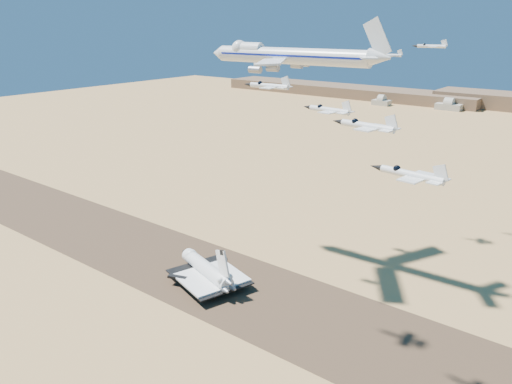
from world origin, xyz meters
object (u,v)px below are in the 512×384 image
Objects in this scene: chase_jet_a at (268,86)px; carrier_747 at (285,56)px; chase_jet_b at (328,110)px; shuttle at (206,270)px; crew_a at (212,296)px; chase_jet_e at (388,55)px; chase_jet_c at (366,126)px; chase_jet_f at (431,46)px; crew_b at (212,295)px; chase_jet_d at (410,174)px; crew_c at (206,295)px.

carrier_747 is at bearing 115.80° from chase_jet_a.
carrier_747 reaches higher than chase_jet_b.
chase_jet_a is at bearing 6.76° from shuttle.
chase_jet_e reaches higher than crew_a.
chase_jet_c is 0.94× the size of chase_jet_f.
crew_a is 0.86× the size of crew_b.
chase_jet_d is at bearing -76.45° from chase_jet_e.
chase_jet_c is 1.12× the size of chase_jet_e.
chase_jet_a reaches higher than chase_jet_b.
shuttle reaches higher than crew_a.
shuttle is 2.94× the size of chase_jet_e.
crew_c is (8.35, -9.22, -4.28)m from shuttle.
chase_jet_e is at bearing 88.91° from chase_jet_a.
chase_jet_d reaches higher than crew_c.
carrier_747 reaches higher than chase_jet_d.
chase_jet_d is (86.64, -34.39, 72.45)m from crew_c.
chase_jet_f is (-51.63, 151.34, 16.13)m from chase_jet_d.
carrier_747 is 48.82× the size of crew_a.
crew_a is (10.34, -8.16, -4.34)m from shuttle.
crew_a is 93.28m from chase_jet_b.
crew_c is at bearing -30.59° from shuttle.
chase_jet_f is at bearing 60.85° from carrier_747.
carrier_747 is at bearing -40.19° from crew_b.
chase_jet_d is (84.65, -35.45, 72.52)m from crew_a.
shuttle is 13.39m from crew_b.
chase_jet_e is (30.76, 90.30, 80.67)m from shuttle.
chase_jet_c is 0.97× the size of chase_jet_d.
chase_jet_f reaches higher than chase_jet_e.
chase_jet_a is at bearing -152.05° from crew_c.
chase_jet_b reaches higher than crew_a.
crew_a is 0.12× the size of chase_jet_e.
crew_b is 0.14× the size of chase_jet_e.
chase_jet_f is (43.36, 107.74, 84.31)m from shuttle.
crew_b is at bearing 179.06° from chase_jet_a.
carrier_747 is 5.33× the size of chase_jet_c.
crew_b is (1.03, -47.37, -86.21)m from carrier_747.
chase_jet_f is (8.16, 114.24, 7.96)m from chase_jet_a.
crew_c is at bearing 107.19° from crew_a.
chase_jet_b is 1.01× the size of chase_jet_c.
crew_c is (-1.75, -1.49, -0.07)m from crew_b.
chase_jet_d is at bearing -35.53° from chase_jet_a.
chase_jet_c is 138.54m from chase_jet_e.
chase_jet_e is at bearing 112.90° from chase_jet_b.
chase_jet_a reaches higher than chase_jet_c.
chase_jet_e is at bearing -53.34° from crew_b.
carrier_747 is 120.43m from chase_jet_d.
chase_jet_a reaches higher than crew_c.
crew_a is 84.44m from chase_jet_a.
chase_jet_f is (12.60, 17.43, 3.64)m from chase_jet_e.
chase_jet_e is at bearing -22.52° from crew_a.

